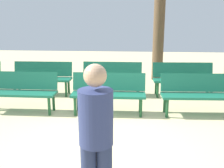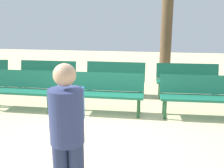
# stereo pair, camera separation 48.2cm
# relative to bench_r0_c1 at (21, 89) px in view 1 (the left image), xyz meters

# --- Properties ---
(ground_plane) EXTENTS (24.31, 24.31, 0.00)m
(ground_plane) POSITION_rel_bench_r0_c1_xyz_m (2.00, -1.56, -0.50)
(ground_plane) COLOR beige
(bench_r0_c1) EXTENTS (1.60, 0.49, 0.87)m
(bench_r0_c1) POSITION_rel_bench_r0_c1_xyz_m (0.00, 0.00, 0.00)
(bench_r0_c1) COLOR #19664C
(bench_r0_c1) RESTS_ON ground_plane
(bench_r0_c2) EXTENTS (1.61, 0.50, 0.87)m
(bench_r0_c2) POSITION_rel_bench_r0_c1_xyz_m (1.95, 0.04, 0.00)
(bench_r0_c2) COLOR #19664C
(bench_r0_c2) RESTS_ON ground_plane
(bench_r0_c3) EXTENTS (1.62, 0.55, 0.87)m
(bench_r0_c3) POSITION_rel_bench_r0_c1_xyz_m (3.89, 0.10, 0.00)
(bench_r0_c3) COLOR #19664C
(bench_r0_c3) RESTS_ON ground_plane
(bench_r1_c1) EXTENTS (1.61, 0.51, 0.87)m
(bench_r1_c1) POSITION_rel_bench_r0_c1_xyz_m (0.02, 1.37, 0.00)
(bench_r1_c1) COLOR #19664C
(bench_r1_c1) RESTS_ON ground_plane
(bench_r1_c2) EXTENTS (1.60, 0.49, 0.87)m
(bench_r1_c2) POSITION_rel_bench_r0_c1_xyz_m (1.92, 1.47, 0.00)
(bench_r1_c2) COLOR #19664C
(bench_r1_c2) RESTS_ON ground_plane
(bench_r1_c3) EXTENTS (1.62, 0.56, 0.87)m
(bench_r1_c3) POSITION_rel_bench_r0_c1_xyz_m (3.82, 1.52, 0.00)
(bench_r1_c3) COLOR #19664C
(bench_r1_c3) RESTS_ON ground_plane
(tree_0) EXTENTS (0.36, 0.36, 3.34)m
(tree_0) POSITION_rel_bench_r0_c1_xyz_m (3.30, 3.35, 1.17)
(tree_0) COLOR brown
(tree_0) RESTS_ON ground_plane
(visitor_with_backpack) EXTENTS (0.39, 0.56, 1.65)m
(visitor_with_backpack) POSITION_rel_bench_r0_c1_xyz_m (2.11, -3.08, 0.43)
(visitor_with_backpack) COLOR navy
(visitor_with_backpack) RESTS_ON ground_plane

